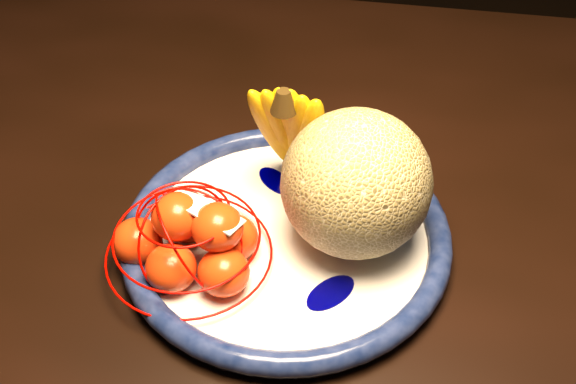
% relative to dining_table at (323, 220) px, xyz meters
% --- Properties ---
extents(dining_table, '(1.48, 0.91, 0.73)m').
position_rel_dining_table_xyz_m(dining_table, '(0.00, 0.00, 0.00)').
color(dining_table, black).
rests_on(dining_table, ground).
extents(fruit_bowl, '(0.36, 0.36, 0.03)m').
position_rel_dining_table_xyz_m(fruit_bowl, '(-0.02, -0.12, 0.09)').
color(fruit_bowl, white).
rests_on(fruit_bowl, dining_table).
extents(cantaloupe, '(0.15, 0.15, 0.15)m').
position_rel_dining_table_xyz_m(cantaloupe, '(0.05, -0.11, 0.17)').
color(cantaloupe, olive).
rests_on(cantaloupe, fruit_bowl).
extents(banana_bunch, '(0.11, 0.10, 0.16)m').
position_rel_dining_table_xyz_m(banana_bunch, '(-0.04, -0.04, 0.17)').
color(banana_bunch, yellow).
rests_on(banana_bunch, fruit_bowl).
extents(mandarin_bag, '(0.22, 0.22, 0.11)m').
position_rel_dining_table_xyz_m(mandarin_bag, '(-0.11, -0.18, 0.12)').
color(mandarin_bag, '#FF350E').
rests_on(mandarin_bag, fruit_bowl).
extents(price_tag, '(0.08, 0.05, 0.01)m').
position_rel_dining_table_xyz_m(price_tag, '(-0.09, -0.17, 0.17)').
color(price_tag, white).
rests_on(price_tag, mandarin_bag).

